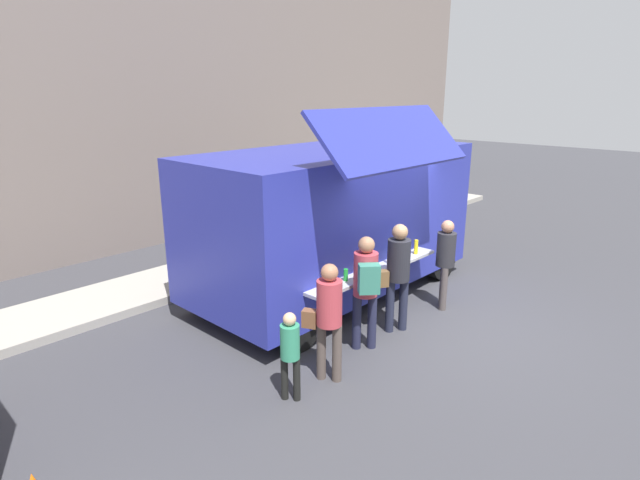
# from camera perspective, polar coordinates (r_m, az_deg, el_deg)

# --- Properties ---
(ground_plane) EXTENTS (60.00, 60.00, 0.00)m
(ground_plane) POSITION_cam_1_polar(r_m,az_deg,el_deg) (8.87, 12.52, -8.96)
(ground_plane) COLOR #38383D
(curb_strip) EXTENTS (28.00, 1.60, 0.15)m
(curb_strip) POSITION_cam_1_polar(r_m,az_deg,el_deg) (9.82, -26.69, -7.35)
(curb_strip) COLOR #9E998E
(curb_strip) RESTS_ON ground
(building_behind) EXTENTS (32.00, 2.40, 8.00)m
(building_behind) POSITION_cam_1_polar(r_m,az_deg,el_deg) (13.13, -31.12, 15.31)
(building_behind) COLOR slate
(building_behind) RESTS_ON ground
(food_truck_main) EXTENTS (5.53, 3.31, 3.50)m
(food_truck_main) POSITION_cam_1_polar(r_m,az_deg,el_deg) (9.41, 1.67, 2.62)
(food_truck_main) COLOR #2A319D
(food_truck_main) RESTS_ON ground
(trash_bin) EXTENTS (0.60, 0.60, 0.99)m
(trash_bin) POSITION_cam_1_polar(r_m,az_deg,el_deg) (14.32, 6.09, 3.27)
(trash_bin) COLOR #2E5E36
(trash_bin) RESTS_ON ground
(customer_front_ordering) EXTENTS (0.56, 0.44, 1.78)m
(customer_front_ordering) POSITION_cam_1_polar(r_m,az_deg,el_deg) (8.08, 8.65, -3.23)
(customer_front_ordering) COLOR #202336
(customer_front_ordering) RESTS_ON ground
(customer_mid_with_backpack) EXTENTS (0.53, 0.55, 1.75)m
(customer_mid_with_backpack) POSITION_cam_1_polar(r_m,az_deg,el_deg) (7.43, 5.16, -4.75)
(customer_mid_with_backpack) COLOR #1F213A
(customer_mid_with_backpack) RESTS_ON ground
(customer_rear_waiting) EXTENTS (0.39, 0.52, 1.64)m
(customer_rear_waiting) POSITION_cam_1_polar(r_m,az_deg,el_deg) (6.67, 0.92, -8.12)
(customer_rear_waiting) COLOR #50443E
(customer_rear_waiting) RESTS_ON ground
(customer_extra_browsing) EXTENTS (0.33, 0.33, 1.61)m
(customer_extra_browsing) POSITION_cam_1_polar(r_m,az_deg,el_deg) (9.14, 13.87, -1.79)
(customer_extra_browsing) COLOR #4E4544
(customer_extra_browsing) RESTS_ON ground
(child_near_queue) EXTENTS (0.24, 0.24, 1.18)m
(child_near_queue) POSITION_cam_1_polar(r_m,az_deg,el_deg) (6.38, -3.37, -12.04)
(child_near_queue) COLOR black
(child_near_queue) RESTS_ON ground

